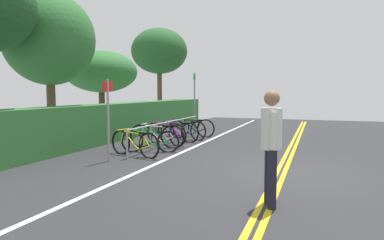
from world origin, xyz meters
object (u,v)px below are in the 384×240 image
(bicycle_3, at_px, (166,134))
(tree_far_right, at_px, (101,72))
(bike_rack, at_px, (169,127))
(bicycle_1, at_px, (150,141))
(bicycle_4, at_px, (178,132))
(tree_extra, at_px, (159,51))
(bicycle_6, at_px, (193,128))
(tree_mid, at_px, (49,40))
(sign_post_near, at_px, (108,112))
(bicycle_2, at_px, (157,136))
(bicycle_5, at_px, (187,130))
(pedestrian, at_px, (271,139))
(bicycle_0, at_px, (135,143))
(sign_post_far, at_px, (194,98))

(bicycle_3, relative_size, tree_far_right, 0.48)
(bike_rack, relative_size, bicycle_1, 3.21)
(bicycle_4, relative_size, tree_extra, 0.32)
(bike_rack, relative_size, bicycle_6, 3.05)
(bicycle_6, distance_m, tree_mid, 6.00)
(sign_post_near, distance_m, tree_mid, 4.20)
(sign_post_near, distance_m, tree_extra, 11.46)
(bicycle_2, xyz_separation_m, tree_far_right, (3.21, 4.21, 2.25))
(bicycle_5, distance_m, tree_far_right, 5.08)
(bicycle_4, height_order, tree_extra, tree_extra)
(bicycle_3, height_order, bicycle_5, bicycle_3)
(tree_mid, relative_size, tree_far_right, 1.39)
(bike_rack, bearing_deg, pedestrian, -142.44)
(bicycle_0, bearing_deg, bicycle_4, -0.56)
(bicycle_5, relative_size, pedestrian, 0.93)
(bicycle_3, bearing_deg, sign_post_near, 176.38)
(bicycle_2, bearing_deg, bicycle_6, -3.12)
(tree_far_right, bearing_deg, bicycle_1, -132.36)
(bicycle_2, distance_m, bicycle_4, 1.52)
(bike_rack, distance_m, tree_mid, 4.76)
(sign_post_far, bearing_deg, bicycle_1, -176.52)
(bike_rack, height_order, pedestrian, pedestrian)
(bike_rack, xyz_separation_m, tree_mid, (-1.50, 3.50, 2.85))
(bicycle_3, xyz_separation_m, bicycle_4, (0.79, -0.10, -0.01))
(tree_extra, bearing_deg, bicycle_0, -158.55)
(bicycle_3, xyz_separation_m, tree_extra, (7.46, 3.74, 3.66))
(sign_post_far, distance_m, tree_mid, 6.00)
(bicycle_3, bearing_deg, pedestrian, -141.70)
(bicycle_5, distance_m, bicycle_6, 0.78)
(sign_post_near, relative_size, sign_post_far, 0.81)
(bicycle_2, bearing_deg, pedestrian, -137.51)
(bicycle_0, distance_m, bicycle_1, 0.74)
(sign_post_far, distance_m, tree_far_right, 4.29)
(bicycle_6, bearing_deg, sign_post_near, 176.05)
(bicycle_1, distance_m, tree_extra, 10.46)
(bicycle_6, distance_m, tree_far_right, 4.93)
(bicycle_0, bearing_deg, tree_far_right, 42.12)
(bicycle_6, relative_size, tree_mid, 0.36)
(sign_post_far, xyz_separation_m, tree_extra, (4.30, 3.63, 2.51))
(bicycle_2, bearing_deg, tree_far_right, 52.69)
(bicycle_4, distance_m, bicycle_6, 1.43)
(bicycle_4, xyz_separation_m, tree_far_right, (1.69, 4.30, 2.27))
(sign_post_near, relative_size, tree_extra, 0.39)
(bicycle_6, bearing_deg, sign_post_far, 16.62)
(bicycle_2, xyz_separation_m, bicycle_4, (1.51, -0.09, -0.02))
(bike_rack, distance_m, tree_extra, 9.04)
(tree_mid, bearing_deg, bicycle_5, -51.24)
(bike_rack, xyz_separation_m, tree_extra, (7.43, 3.83, 3.45))
(bicycle_2, xyz_separation_m, pedestrian, (-4.45, -4.08, 0.67))
(pedestrian, xyz_separation_m, tree_mid, (3.70, 7.50, 2.39))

